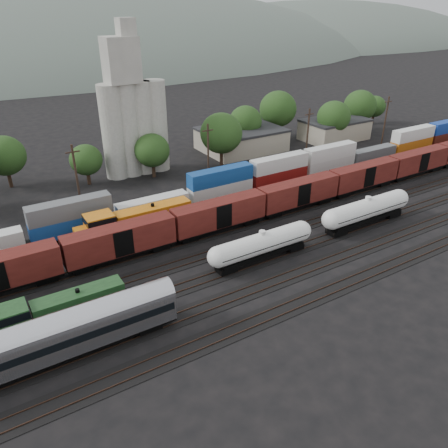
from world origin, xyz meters
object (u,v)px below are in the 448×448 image
tank_car_a (262,244)px  grain_silo (133,118)px  green_locomotive (53,312)px  passenger_coach (57,336)px  orange_locomotive (133,222)px

tank_car_a → grain_silo: (-1.52, 41.00, 8.69)m
green_locomotive → grain_silo: grain_silo is taller
tank_car_a → grain_silo: size_ratio=0.57×
passenger_coach → grain_silo: grain_silo is taller
passenger_coach → grain_silo: size_ratio=0.82×
orange_locomotive → tank_car_a: bearing=-50.4°
green_locomotive → passenger_coach: 5.11m
green_locomotive → tank_car_a: 27.02m
green_locomotive → tank_car_a: bearing=-0.0°
tank_car_a → orange_locomotive: bearing=129.6°
passenger_coach → grain_silo: (26.08, 46.00, 7.96)m
orange_locomotive → grain_silo: bearing=67.3°
tank_car_a → passenger_coach: passenger_coach is taller
tank_car_a → green_locomotive: bearing=180.0°
green_locomotive → orange_locomotive: size_ratio=0.83×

